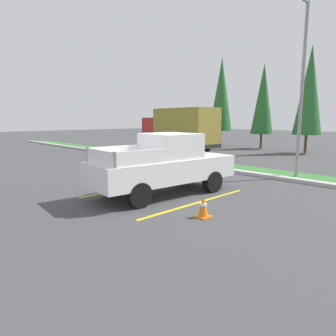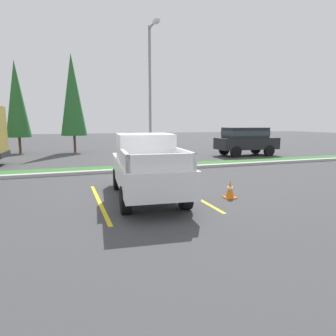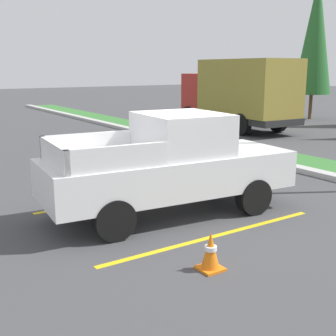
# 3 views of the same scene
# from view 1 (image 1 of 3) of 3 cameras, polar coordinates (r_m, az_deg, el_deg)

# --- Properties ---
(ground_plane) EXTENTS (120.00, 120.00, 0.00)m
(ground_plane) POSITION_cam_1_polar(r_m,az_deg,el_deg) (10.91, -0.05, -4.43)
(ground_plane) COLOR #424244
(parking_line_near) EXTENTS (0.12, 4.80, 0.01)m
(parking_line_near) POSITION_cam_1_polar(r_m,az_deg,el_deg) (11.66, -6.05, -3.56)
(parking_line_near) COLOR yellow
(parking_line_near) RESTS_ON ground
(parking_line_far) EXTENTS (0.12, 4.80, 0.01)m
(parking_line_far) POSITION_cam_1_polar(r_m,az_deg,el_deg) (9.48, 5.61, -6.58)
(parking_line_far) COLOR yellow
(parking_line_far) RESTS_ON ground
(curb_strip) EXTENTS (56.00, 0.40, 0.15)m
(curb_strip) POSITION_cam_1_polar(r_m,az_deg,el_deg) (14.73, 14.14, -0.81)
(curb_strip) COLOR #B2B2AD
(curb_strip) RESTS_ON ground
(grass_median) EXTENTS (56.00, 1.80, 0.06)m
(grass_median) POSITION_cam_1_polar(r_m,az_deg,el_deg) (15.67, 16.27, -0.47)
(grass_median) COLOR #387533
(grass_median) RESTS_ON ground
(pickup_truck_main) EXTENTS (2.40, 5.39, 2.10)m
(pickup_truck_main) POSITION_cam_1_polar(r_m,az_deg,el_deg) (10.34, -0.63, 0.68)
(pickup_truck_main) COLOR black
(pickup_truck_main) RESTS_ON ground
(cargo_truck_distant) EXTENTS (6.93, 2.84, 3.40)m
(cargo_truck_distant) POSITION_cam_1_polar(r_m,az_deg,el_deg) (23.67, 2.25, 7.51)
(cargo_truck_distant) COLOR black
(cargo_truck_distant) RESTS_ON ground
(street_light) EXTENTS (0.24, 1.49, 7.39)m
(street_light) POSITION_cam_1_polar(r_m,az_deg,el_deg) (14.30, 24.03, 15.19)
(street_light) COLOR gray
(street_light) RESTS_ON ground
(cypress_tree_leftmost) EXTENTS (2.15, 2.15, 8.27)m
(cypress_tree_leftmost) POSITION_cam_1_polar(r_m,az_deg,el_deg) (29.69, 10.11, 13.58)
(cypress_tree_leftmost) COLOR brown
(cypress_tree_leftmost) RESTS_ON ground
(cypress_tree_left_inner) EXTENTS (1.89, 1.89, 7.28)m
(cypress_tree_left_inner) POSITION_cam_1_polar(r_m,az_deg,el_deg) (27.60, 17.63, 12.41)
(cypress_tree_left_inner) COLOR brown
(cypress_tree_left_inner) RESTS_ON ground
(cypress_tree_center) EXTENTS (2.06, 2.06, 7.91)m
(cypress_tree_center) POSITION_cam_1_polar(r_m,az_deg,el_deg) (25.04, 25.33, 13.18)
(cypress_tree_center) COLOR brown
(cypress_tree_center) RESTS_ON ground
(traffic_cone) EXTENTS (0.36, 0.36, 0.60)m
(traffic_cone) POSITION_cam_1_polar(r_m,az_deg,el_deg) (8.06, 6.72, -7.34)
(traffic_cone) COLOR orange
(traffic_cone) RESTS_ON ground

